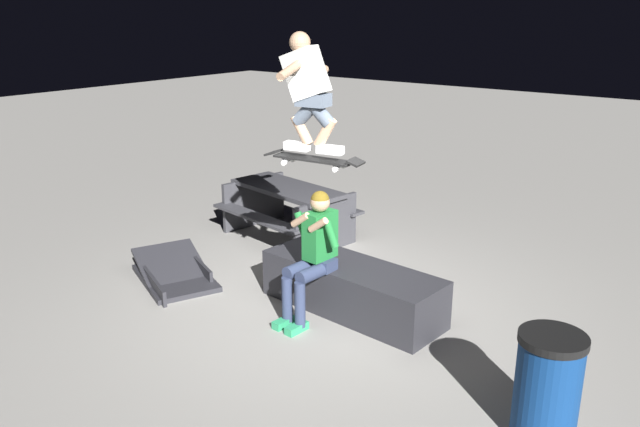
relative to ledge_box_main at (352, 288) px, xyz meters
The scene contains 8 objects.
ground_plane 0.39m from the ledge_box_main, 35.12° to the left, with size 40.00×40.00×0.00m, color gray.
ledge_box_main is the anchor object (origin of this frame).
person_sitting_on_ledge 0.67m from the ledge_box_main, 59.43° to the left, with size 0.60×0.77×1.36m.
skateboard 1.51m from the ledge_box_main, 60.98° to the left, with size 1.04×0.37×0.13m.
skater_airborne 2.18m from the ledge_box_main, 55.64° to the left, with size 0.63×0.89×1.12m.
kicker_ramp 2.22m from the ledge_box_main, 16.41° to the left, with size 1.37×1.15×0.38m.
picnic_table_back 2.45m from the ledge_box_main, 33.62° to the right, with size 1.89×1.60×0.75m.
trash_bin 2.53m from the ledge_box_main, 159.31° to the left, with size 0.50×0.50×0.87m.
Camera 1 is at (-3.72, 4.96, 3.09)m, focal length 35.65 mm.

